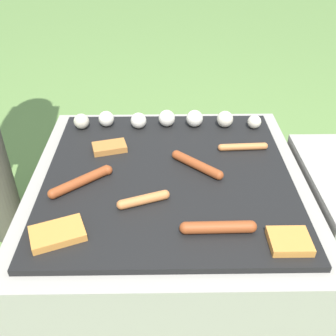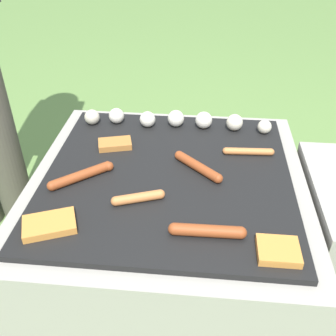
# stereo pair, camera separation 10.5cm
# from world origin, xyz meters

# --- Properties ---
(ground_plane) EXTENTS (14.00, 14.00, 0.00)m
(ground_plane) POSITION_xyz_m (0.00, 0.00, 0.00)
(ground_plane) COLOR #608442
(grill) EXTENTS (0.82, 0.82, 0.42)m
(grill) POSITION_xyz_m (0.00, 0.00, 0.21)
(grill) COLOR #9E998E
(grill) RESTS_ON ground_plane
(sausage_front_center) EXTENTS (0.14, 0.07, 0.03)m
(sausage_front_center) POSITION_xyz_m (-0.07, -0.14, 0.44)
(sausage_front_center) COLOR #C6753D
(sausage_front_center) RESTS_ON grill
(sausage_back_right) EXTENTS (0.15, 0.14, 0.03)m
(sausage_back_right) POSITION_xyz_m (0.09, 0.03, 0.44)
(sausage_back_right) COLOR #93421E
(sausage_back_right) RESTS_ON grill
(sausage_front_right) EXTENTS (0.17, 0.14, 0.03)m
(sausage_front_right) POSITION_xyz_m (-0.25, -0.05, 0.44)
(sausage_front_right) COLOR #93421E
(sausage_front_right) RESTS_ON grill
(sausage_mid_left) EXTENTS (0.16, 0.03, 0.02)m
(sausage_mid_left) POSITION_xyz_m (0.24, 0.13, 0.43)
(sausage_mid_left) COLOR #C6753D
(sausage_mid_left) RESTS_ON grill
(sausage_front_left) EXTENTS (0.19, 0.03, 0.03)m
(sausage_front_left) POSITION_xyz_m (0.12, -0.25, 0.44)
(sausage_front_left) COLOR #93421E
(sausage_front_left) RESTS_ON grill
(bread_slice_left) EXTENTS (0.12, 0.09, 0.02)m
(bread_slice_left) POSITION_xyz_m (-0.19, 0.13, 0.43)
(bread_slice_left) COLOR #B27033
(bread_slice_left) RESTS_ON grill
(bread_slice_center) EXTENTS (0.10, 0.09, 0.02)m
(bread_slice_center) POSITION_xyz_m (0.28, -0.29, 0.43)
(bread_slice_center) COLOR #D18438
(bread_slice_center) RESTS_ON grill
(bread_slice_right) EXTENTS (0.15, 0.13, 0.02)m
(bread_slice_right) POSITION_xyz_m (-0.27, -0.26, 0.43)
(bread_slice_right) COLOR #D18438
(bread_slice_right) RESTS_ON grill
(mushroom_row) EXTENTS (0.66, 0.07, 0.06)m
(mushroom_row) POSITION_xyz_m (-0.00, 0.29, 0.45)
(mushroom_row) COLOR beige
(mushroom_row) RESTS_ON grill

